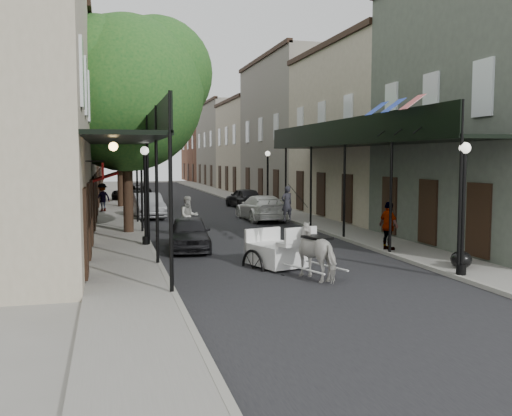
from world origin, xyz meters
TOP-DOWN VIEW (x-y plane):
  - ground at (0.00, 0.00)m, footprint 140.00×140.00m
  - road at (0.00, 20.00)m, footprint 8.00×90.00m
  - sidewalk_left at (-5.00, 20.00)m, footprint 2.20×90.00m
  - sidewalk_right at (5.00, 20.00)m, footprint 2.20×90.00m
  - building_row_left at (-8.60, 30.00)m, footprint 5.00×80.00m
  - building_row_right at (8.60, 30.00)m, footprint 5.00×80.00m
  - gallery_left at (-4.79, 6.98)m, footprint 2.20×18.05m
  - gallery_right at (4.79, 6.98)m, footprint 2.20×18.05m
  - tree_near at (-4.20, 10.18)m, footprint 7.31×6.80m
  - tree_far at (-4.25, 24.18)m, footprint 6.45×6.00m
  - lamppost_right_near at (4.10, -2.00)m, footprint 0.32×0.32m
  - lamppost_left at (-4.10, 6.00)m, footprint 0.32×0.32m
  - lamppost_right_far at (4.10, 18.00)m, footprint 0.32×0.32m
  - horse at (0.22, -1.00)m, footprint 1.36×1.99m
  - carriage at (-0.53, 1.28)m, footprint 2.05×2.56m
  - pedestrian_walking at (-2.09, 8.74)m, footprint 0.94×0.79m
  - pedestrian_sidewalk_left at (-5.80, 20.38)m, footprint 1.28×1.18m
  - pedestrian_sidewalk_right at (4.20, 2.49)m, footprint 0.57×1.07m
  - car_left_near at (-2.60, 4.93)m, footprint 1.87×3.84m
  - car_left_mid at (-3.30, 16.84)m, footprint 1.84×4.37m
  - car_left_far at (-3.60, 31.23)m, footprint 3.67×4.98m
  - car_right_near at (2.60, 14.00)m, footprint 2.04×4.83m
  - car_right_far at (3.60, 22.12)m, footprint 2.13×4.20m
  - trash_bags at (4.78, -1.01)m, footprint 0.88×1.03m

SIDE VIEW (x-z plane):
  - ground at x=0.00m, z-range 0.00..0.00m
  - road at x=0.00m, z-range 0.00..0.01m
  - sidewalk_left at x=-5.00m, z-range 0.00..0.12m
  - sidewalk_right at x=5.00m, z-range 0.00..0.12m
  - trash_bags at x=4.78m, z-range 0.10..0.63m
  - car_left_far at x=-3.60m, z-range 0.00..1.26m
  - car_left_near at x=-2.60m, z-range 0.00..1.26m
  - car_right_far at x=3.60m, z-range 0.00..1.37m
  - car_right_near at x=2.60m, z-range 0.00..1.39m
  - car_left_mid at x=-3.30m, z-range 0.00..1.40m
  - horse at x=0.22m, z-range 0.00..1.54m
  - pedestrian_walking at x=-2.09m, z-range 0.00..1.75m
  - pedestrian_sidewalk_left at x=-5.80m, z-range 0.12..1.85m
  - pedestrian_sidewalk_right at x=4.20m, z-range 0.12..1.85m
  - carriage at x=-0.53m, z-range -0.29..2.29m
  - lamppost_right_near at x=4.10m, z-range 0.19..3.90m
  - lamppost_left at x=-4.10m, z-range 0.19..3.90m
  - lamppost_right_far at x=4.10m, z-range 0.19..3.90m
  - gallery_left at x=-4.79m, z-range 1.61..6.49m
  - gallery_right at x=4.79m, z-range 1.61..6.49m
  - building_row_left at x=-8.60m, z-range 0.00..10.50m
  - building_row_right at x=8.60m, z-range 0.00..10.50m
  - tree_far at x=-4.25m, z-range 1.53..10.14m
  - tree_near at x=-4.20m, z-range 1.67..11.30m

